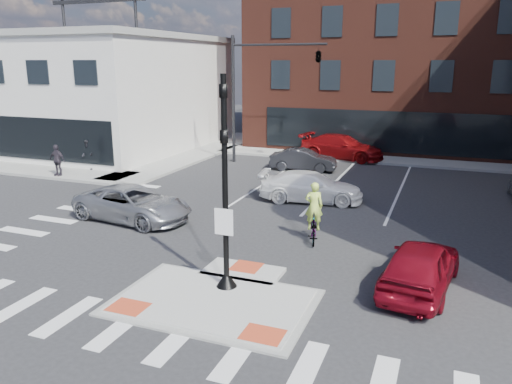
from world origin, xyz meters
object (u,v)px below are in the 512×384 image
at_px(bg_car_dark, 303,160).
at_px(cyclist, 313,222).
at_px(silver_suv, 133,204).
at_px(white_pickup, 311,187).
at_px(bg_car_red, 342,147).
at_px(pedestrian_b, 57,160).
at_px(pedestrian_a, 88,154).
at_px(red_sedan, 421,265).

xyz_separation_m(bg_car_dark, cyclist, (3.77, -11.80, 0.10)).
distance_m(silver_suv, white_pickup, 8.22).
xyz_separation_m(bg_car_dark, bg_car_red, (1.40, 4.44, 0.16)).
bearing_deg(cyclist, white_pickup, -89.56).
bearing_deg(silver_suv, cyclist, -80.77).
bearing_deg(pedestrian_b, pedestrian_a, 74.54).
relative_size(silver_suv, cyclist, 2.29).
xyz_separation_m(silver_suv, bg_car_red, (5.26, 16.50, 0.11)).
relative_size(bg_car_red, pedestrian_a, 3.12).
bearing_deg(bg_car_red, pedestrian_b, 139.71).
xyz_separation_m(silver_suv, bg_car_dark, (3.85, 12.06, -0.05)).
distance_m(white_pickup, bg_car_red, 11.03).
bearing_deg(bg_car_dark, silver_suv, 157.03).
bearing_deg(silver_suv, bg_car_red, -10.40).
height_order(cyclist, pedestrian_b, cyclist).
xyz_separation_m(silver_suv, cyclist, (7.62, 0.26, 0.04)).
height_order(white_pickup, pedestrian_b, pedestrian_b).
height_order(white_pickup, bg_car_dark, white_pickup).
height_order(silver_suv, white_pickup, silver_suv).
bearing_deg(pedestrian_b, cyclist, -16.83).
relative_size(silver_suv, bg_car_red, 0.90).
bearing_deg(cyclist, bg_car_red, -97.37).
height_order(red_sedan, cyclist, cyclist).
bearing_deg(pedestrian_b, bg_car_dark, 29.28).
distance_m(red_sedan, cyclist, 4.81).
xyz_separation_m(red_sedan, pedestrian_a, (-19.50, 9.55, 0.31)).
bearing_deg(silver_suv, pedestrian_b, 66.83).
xyz_separation_m(silver_suv, pedestrian_b, (-8.51, 5.00, 0.32)).
bearing_deg(pedestrian_a, pedestrian_b, -78.08).
xyz_separation_m(pedestrian_a, pedestrian_b, (-0.54, -2.00, -0.02)).
height_order(red_sedan, pedestrian_a, pedestrian_a).
xyz_separation_m(silver_suv, white_pickup, (6.11, 5.50, -0.01)).
bearing_deg(red_sedan, bg_car_red, -64.21).
height_order(white_pickup, cyclist, cyclist).
height_order(red_sedan, pedestrian_b, pedestrian_b).
bearing_deg(white_pickup, bg_car_dark, 10.02).
relative_size(white_pickup, bg_car_red, 0.86).
distance_m(bg_car_dark, bg_car_red, 4.66).
bearing_deg(bg_car_dark, red_sedan, -157.52).
bearing_deg(white_pickup, silver_suv, 123.03).
bearing_deg(red_sedan, pedestrian_a, -18.53).
distance_m(bg_car_dark, pedestrian_b, 14.24).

